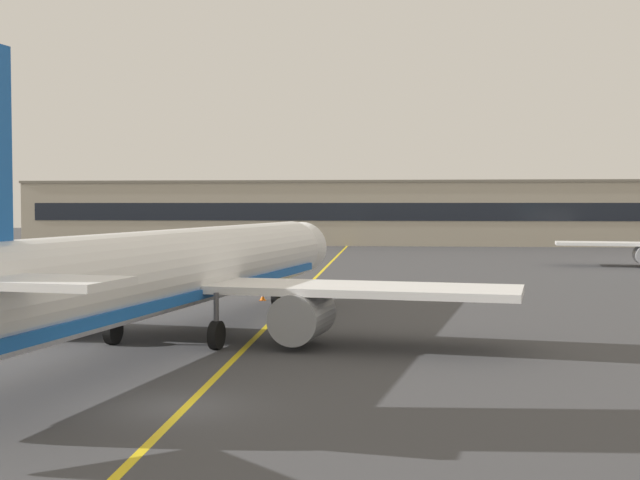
{
  "coord_description": "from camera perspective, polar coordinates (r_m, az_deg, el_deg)",
  "views": [
    {
      "loc": [
        7.04,
        -26.28,
        6.56
      ],
      "look_at": [
        3.7,
        10.25,
        5.0
      ],
      "focal_mm": 46.94,
      "sensor_mm": 36.0,
      "label": 1
    }
  ],
  "objects": [
    {
      "name": "airliner_foreground",
      "position": [
        40.72,
        -9.5,
        -2.09
      ],
      "size": [
        32.35,
        41.33,
        11.65
      ],
      "color": "white",
      "rests_on": "ground"
    },
    {
      "name": "taxiway_centreline",
      "position": [
        57.1,
        -1.9,
        -4.16
      ],
      "size": [
        1.95,
        180.0,
        0.01
      ],
      "primitive_type": "cube",
      "rotation": [
        0.0,
        0.0,
        0.01
      ],
      "color": "yellow",
      "rests_on": "ground"
    },
    {
      "name": "safety_cone_by_nose_gear",
      "position": [
        57.35,
        -3.93,
        -3.88
      ],
      "size": [
        0.44,
        0.44,
        0.55
      ],
      "color": "orange",
      "rests_on": "ground"
    },
    {
      "name": "ground_plane",
      "position": [
        27.99,
        -9.68,
        -11.15
      ],
      "size": [
        400.0,
        400.0,
        0.0
      ],
      "primitive_type": "plane",
      "color": "#3D3D3F"
    },
    {
      "name": "terminal_building",
      "position": [
        137.29,
        4.49,
        1.87
      ],
      "size": [
        118.94,
        12.4,
        10.41
      ],
      "color": "#B2A893",
      "rests_on": "ground"
    }
  ]
}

